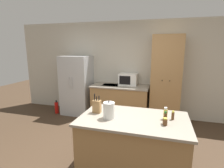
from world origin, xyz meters
The scene contains 14 objects.
ground_plane centered at (0.00, 0.00, 0.00)m, with size 14.00×14.00×0.00m, color #423021.
wall_back centered at (0.00, 2.33, 1.30)m, with size 7.20×0.06×2.60m.
refrigerator centered at (-1.65, 1.97, 0.83)m, with size 0.80×0.69×1.66m.
back_counter centered at (-0.37, 1.96, 0.45)m, with size 1.51×0.72×0.90m.
pantry_cabinet centered at (0.78, 2.00, 1.10)m, with size 0.71×0.62×2.19m.
kitchen_island centered at (0.33, -0.13, 0.46)m, with size 1.54×0.93×0.91m.
microwave centered at (-0.17, 2.09, 1.06)m, with size 0.48×0.38×0.32m.
knife_block centered at (-0.24, -0.08, 1.01)m, with size 0.12×0.09×0.30m.
spice_bottle_tall_dark centered at (0.76, -0.19, 0.98)m, with size 0.04×0.04×0.17m.
spice_bottle_short_red centered at (0.87, -0.04, 0.97)m, with size 0.04×0.04×0.13m.
spice_bottle_amber_oil centered at (0.76, -0.26, 0.95)m, with size 0.06×0.06×0.10m.
spice_bottle_green_herb centered at (0.77, -0.04, 0.99)m, with size 0.06×0.06×0.17m.
kettle centered at (0.00, -0.24, 1.02)m, with size 0.16×0.16×0.26m.
fire_extinguisher centered at (-2.23, 1.75, 0.17)m, with size 0.11×0.11×0.39m.
Camera 1 is at (0.69, -2.47, 1.89)m, focal length 28.00 mm.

